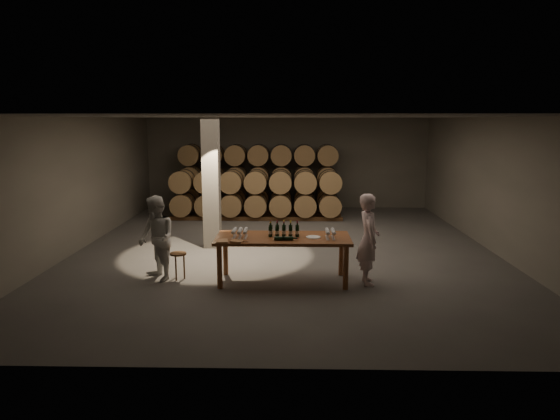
{
  "coord_description": "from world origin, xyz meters",
  "views": [
    {
      "loc": [
        0.15,
        -11.89,
        3.12
      ],
      "look_at": [
        -0.1,
        -0.69,
        1.1
      ],
      "focal_mm": 32.0,
      "sensor_mm": 36.0,
      "label": 1
    }
  ],
  "objects_px": {
    "person_woman": "(157,238)",
    "bottle_cluster": "(284,231)",
    "plate": "(313,237)",
    "person_man": "(368,239)",
    "notebook_near": "(237,241)",
    "tasting_table": "(283,242)",
    "stool": "(178,258)"
  },
  "relations": [
    {
      "from": "tasting_table",
      "to": "person_woman",
      "type": "bearing_deg",
      "value": 178.63
    },
    {
      "from": "notebook_near",
      "to": "person_woman",
      "type": "xyz_separation_m",
      "value": [
        -1.63,
        0.5,
        -0.08
      ]
    },
    {
      "from": "person_woman",
      "to": "bottle_cluster",
      "type": "bearing_deg",
      "value": 51.11
    },
    {
      "from": "bottle_cluster",
      "to": "notebook_near",
      "type": "bearing_deg",
      "value": -149.32
    },
    {
      "from": "notebook_near",
      "to": "stool",
      "type": "bearing_deg",
      "value": 172.19
    },
    {
      "from": "bottle_cluster",
      "to": "person_man",
      "type": "height_order",
      "value": "person_man"
    },
    {
      "from": "notebook_near",
      "to": "plate",
      "type": "bearing_deg",
      "value": 31.36
    },
    {
      "from": "stool",
      "to": "person_man",
      "type": "xyz_separation_m",
      "value": [
        3.72,
        -0.19,
        0.44
      ]
    },
    {
      "from": "bottle_cluster",
      "to": "person_woman",
      "type": "relative_size",
      "value": 0.35
    },
    {
      "from": "tasting_table",
      "to": "person_man",
      "type": "xyz_separation_m",
      "value": [
        1.64,
        -0.08,
        0.08
      ]
    },
    {
      "from": "notebook_near",
      "to": "person_man",
      "type": "bearing_deg",
      "value": 24.34
    },
    {
      "from": "tasting_table",
      "to": "person_woman",
      "type": "xyz_separation_m",
      "value": [
        -2.48,
        0.06,
        0.04
      ]
    },
    {
      "from": "plate",
      "to": "notebook_near",
      "type": "xyz_separation_m",
      "value": [
        -1.43,
        -0.39,
        0.01
      ]
    },
    {
      "from": "person_woman",
      "to": "plate",
      "type": "bearing_deg",
      "value": 48.77
    },
    {
      "from": "plate",
      "to": "person_man",
      "type": "xyz_separation_m",
      "value": [
        1.05,
        -0.03,
        -0.03
      ]
    },
    {
      "from": "stool",
      "to": "bottle_cluster",
      "type": "bearing_deg",
      "value": -0.98
    },
    {
      "from": "tasting_table",
      "to": "bottle_cluster",
      "type": "height_order",
      "value": "bottle_cluster"
    },
    {
      "from": "stool",
      "to": "person_man",
      "type": "bearing_deg",
      "value": -2.9
    },
    {
      "from": "plate",
      "to": "stool",
      "type": "relative_size",
      "value": 0.52
    },
    {
      "from": "plate",
      "to": "stool",
      "type": "height_order",
      "value": "plate"
    },
    {
      "from": "bottle_cluster",
      "to": "stool",
      "type": "relative_size",
      "value": 1.11
    },
    {
      "from": "tasting_table",
      "to": "notebook_near",
      "type": "height_order",
      "value": "notebook_near"
    },
    {
      "from": "tasting_table",
      "to": "notebook_near",
      "type": "relative_size",
      "value": 11.27
    },
    {
      "from": "tasting_table",
      "to": "person_woman",
      "type": "distance_m",
      "value": 2.48
    },
    {
      "from": "notebook_near",
      "to": "stool",
      "type": "distance_m",
      "value": 1.43
    },
    {
      "from": "person_man",
      "to": "plate",
      "type": "bearing_deg",
      "value": 86.47
    },
    {
      "from": "plate",
      "to": "person_man",
      "type": "bearing_deg",
      "value": -1.67
    },
    {
      "from": "tasting_table",
      "to": "notebook_near",
      "type": "xyz_separation_m",
      "value": [
        -0.84,
        -0.44,
        0.12
      ]
    },
    {
      "from": "stool",
      "to": "person_woman",
      "type": "distance_m",
      "value": 0.57
    },
    {
      "from": "plate",
      "to": "notebook_near",
      "type": "bearing_deg",
      "value": -164.77
    },
    {
      "from": "stool",
      "to": "person_woman",
      "type": "relative_size",
      "value": 0.32
    },
    {
      "from": "plate",
      "to": "person_man",
      "type": "relative_size",
      "value": 0.16
    }
  ]
}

